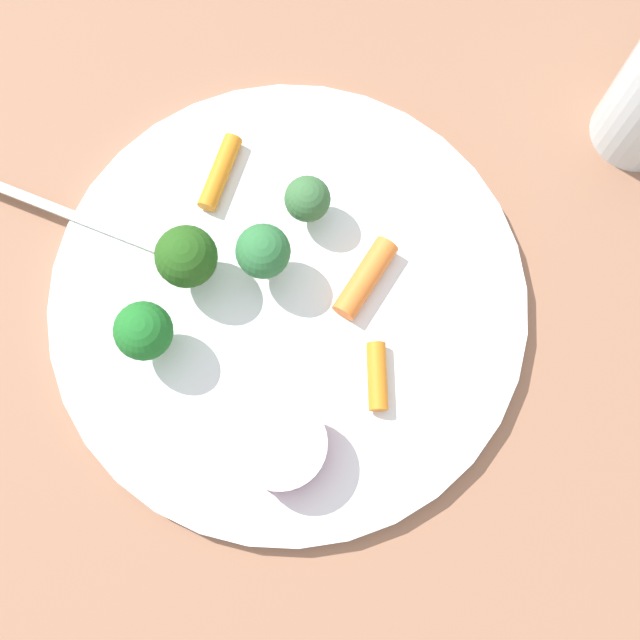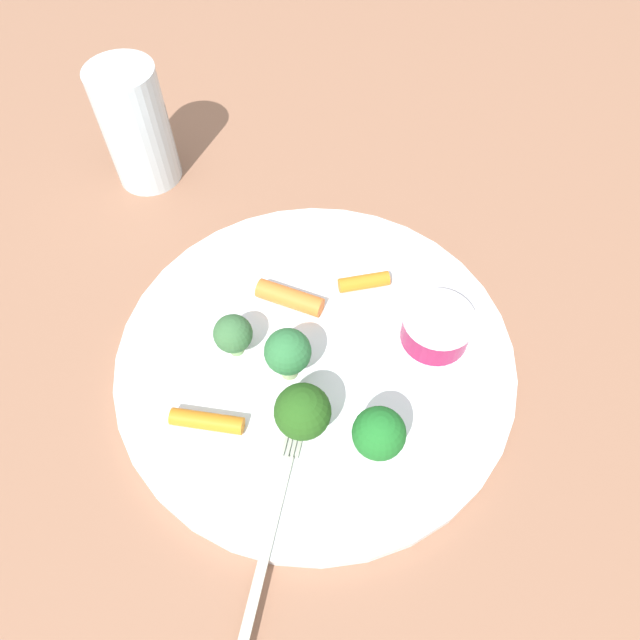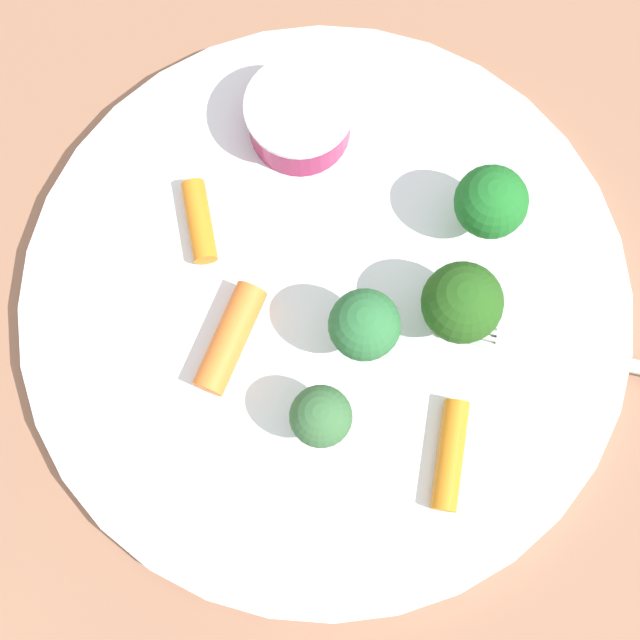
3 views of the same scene
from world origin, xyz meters
The scene contains 12 objects.
ground_plane centered at (0.00, 0.00, 0.00)m, with size 2.40×2.40×0.00m, color #93654C.
plate centered at (0.00, 0.00, 0.01)m, with size 0.31×0.31×0.01m, color white.
sauce_cup centered at (0.03, 0.09, 0.03)m, with size 0.06×0.06×0.03m.
broccoli_floret_0 centered at (0.05, -0.03, 0.04)m, with size 0.04×0.04×0.05m.
broccoli_floret_1 centered at (0.09, 0.01, 0.04)m, with size 0.04×0.04×0.05m.
broccoli_floret_2 centered at (0.01, -0.03, 0.04)m, with size 0.03×0.03×0.05m.
broccoli_floret_3 centered at (-0.03, -0.06, 0.04)m, with size 0.03×0.03×0.04m.
carrot_stick_0 centered at (-0.05, 0.00, 0.02)m, with size 0.02×0.02×0.06m, color orange.
carrot_stick_1 centered at (-0.04, 0.06, 0.02)m, with size 0.01×0.01×0.04m, color orange.
carrot_stick_2 centered at (0.02, -0.09, 0.02)m, with size 0.01×0.01×0.05m, color orange.
fork centered at (0.12, -0.09, 0.01)m, with size 0.15×0.12×0.00m.
drinking_glass centered at (-0.26, -0.06, 0.06)m, with size 0.06×0.06×0.12m, color silver.
Camera 2 is at (0.21, -0.09, 0.40)m, focal length 32.05 mm.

